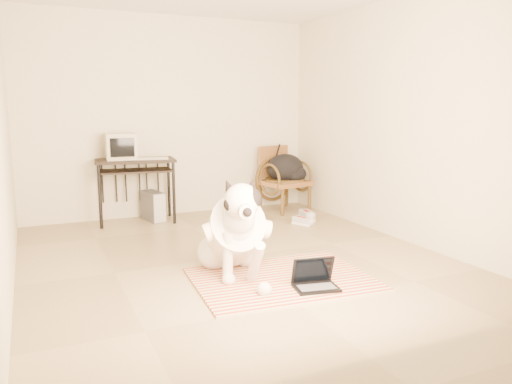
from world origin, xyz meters
TOP-DOWN VIEW (x-y plane):
  - floor at (0.00, 0.00)m, footprint 4.50×4.50m
  - wall_back at (0.00, 2.25)m, footprint 4.50×0.00m
  - wall_front at (0.00, -2.25)m, footprint 4.50×0.00m
  - wall_left at (-2.00, 0.00)m, footprint 0.00×4.50m
  - wall_right at (2.00, 0.00)m, footprint 0.00×4.50m
  - rug at (0.14, -0.81)m, footprint 1.61×1.28m
  - dog at (-0.18, -0.49)m, footprint 0.65×1.34m
  - laptop at (0.29, -1.12)m, footprint 0.40×0.32m
  - computer_desk at (-0.57, 1.93)m, footprint 1.06×0.67m
  - crt_monitor at (-0.73, 1.97)m, footprint 0.40×0.38m
  - desk_keyboard at (-0.37, 1.82)m, footprint 0.40×0.21m
  - pc_tower at (-0.36, 1.93)m, footprint 0.26×0.44m
  - rattan_chair at (1.51, 1.83)m, footprint 0.72×0.70m
  - backpack at (1.54, 1.75)m, footprint 0.56×0.46m
  - sneaker_left at (1.34, 0.92)m, footprint 0.21×0.29m
  - sneaker_right at (1.53, 1.15)m, footprint 0.19×0.34m

SIDE VIEW (x-z plane):
  - floor at x=0.00m, z-range 0.00..0.00m
  - rug at x=0.14m, z-range 0.00..0.02m
  - sneaker_left at x=1.34m, z-range -0.01..0.09m
  - sneaker_right at x=1.53m, z-range -0.01..0.11m
  - laptop at x=0.29m, z-range -0.05..0.20m
  - pc_tower at x=-0.36m, z-range 0.00..0.39m
  - dog at x=-0.18m, z-range -0.10..0.86m
  - rattan_chair at x=1.51m, z-range 0.00..0.93m
  - backpack at x=1.54m, z-range 0.41..0.81m
  - computer_desk at x=-0.57m, z-range 0.30..1.13m
  - desk_keyboard at x=-0.37m, z-range 0.83..0.86m
  - crt_monitor at x=-0.73m, z-range 0.83..1.16m
  - wall_back at x=0.00m, z-range -0.90..3.60m
  - wall_front at x=0.00m, z-range -0.90..3.60m
  - wall_left at x=-2.00m, z-range -0.90..3.60m
  - wall_right at x=2.00m, z-range -0.90..3.60m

